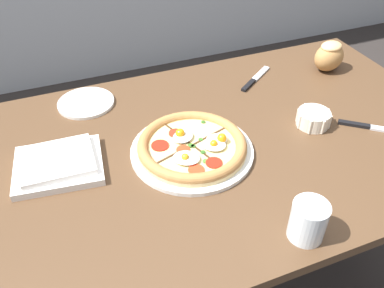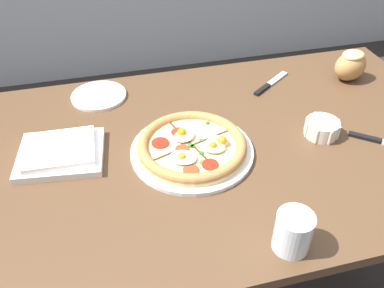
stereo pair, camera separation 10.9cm
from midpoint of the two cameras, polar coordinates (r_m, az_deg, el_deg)
dining_table at (r=1.20m, az=5.54°, el=-3.77°), size 1.51×0.87×0.77m
pizza at (r=1.09m, az=2.87°, el=-0.52°), size 0.33×0.33×0.05m
ramekin_bowl at (r=1.23m, az=20.22°, el=2.07°), size 0.10×0.10×0.05m
napkin_folded at (r=1.12m, az=-15.37°, el=-1.27°), size 0.24×0.21×0.04m
bread_piece_near at (r=1.52m, az=23.36°, el=10.12°), size 0.14×0.12×0.10m
knife_main at (r=1.43m, az=13.14°, el=8.21°), size 0.17×0.13×0.01m
water_glass at (r=0.90m, az=17.41°, el=-12.08°), size 0.08×0.08×0.09m
side_saucer at (r=1.35m, az=-10.71°, el=6.59°), size 0.18×0.18×0.01m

